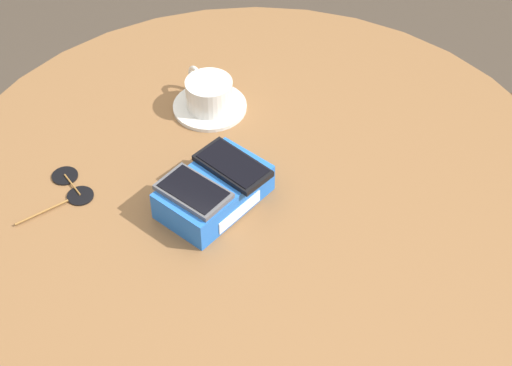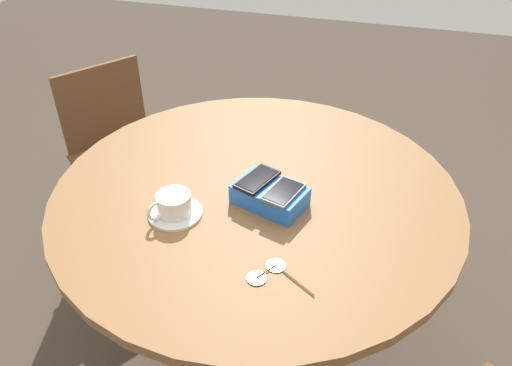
% 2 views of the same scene
% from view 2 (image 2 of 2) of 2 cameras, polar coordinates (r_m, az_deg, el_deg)
% --- Properties ---
extents(ground_plane, '(8.00, 8.00, 0.00)m').
position_cam_2_polar(ground_plane, '(2.00, -0.00, -19.15)').
color(ground_plane, '#42382D').
extents(round_table, '(1.16, 1.16, 0.79)m').
position_cam_2_polar(round_table, '(1.48, -0.00, -3.77)').
color(round_table, '#2D2D2D').
rests_on(round_table, ground_plane).
extents(phone_box, '(0.22, 0.17, 0.06)m').
position_cam_2_polar(phone_box, '(1.35, 1.58, -1.44)').
color(phone_box, blue).
rests_on(phone_box, round_table).
extents(phone_gray, '(0.10, 0.14, 0.01)m').
position_cam_2_polar(phone_gray, '(1.31, 3.14, -1.04)').
color(phone_gray, '#515156').
rests_on(phone_gray, phone_box).
extents(phone_black, '(0.11, 0.15, 0.01)m').
position_cam_2_polar(phone_black, '(1.35, 0.15, 0.44)').
color(phone_black, black).
rests_on(phone_black, phone_box).
extents(saucer, '(0.14, 0.14, 0.01)m').
position_cam_2_polar(saucer, '(1.35, -9.22, -3.42)').
color(saucer, silver).
rests_on(saucer, round_table).
extents(coffee_cup, '(0.10, 0.11, 0.06)m').
position_cam_2_polar(coffee_cup, '(1.32, -9.46, -2.34)').
color(coffee_cup, silver).
rests_on(coffee_cup, saucer).
extents(sunglasses, '(0.16, 0.10, 0.01)m').
position_cam_2_polar(sunglasses, '(1.17, 1.56, -10.24)').
color(sunglasses, black).
rests_on(sunglasses, round_table).
extents(chair_far_side, '(0.56, 0.56, 0.82)m').
position_cam_2_polar(chair_far_side, '(2.27, -14.88, 2.99)').
color(chair_far_side, brown).
rests_on(chair_far_side, ground_plane).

